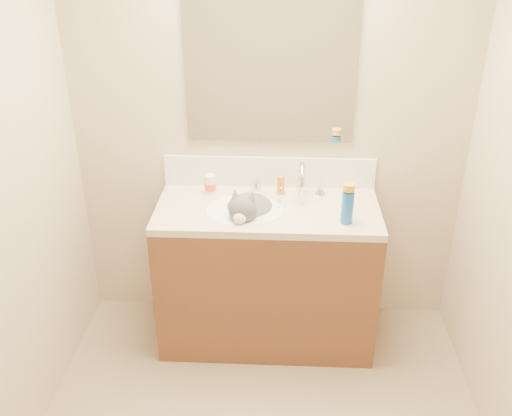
# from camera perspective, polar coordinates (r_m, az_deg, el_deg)

# --- Properties ---
(room_shell) EXTENTS (2.24, 2.54, 2.52)m
(room_shell) POSITION_cam_1_polar(r_m,az_deg,el_deg) (1.90, 0.46, 3.28)
(room_shell) COLOR #BBA98B
(room_shell) RESTS_ON ground
(vanity_cabinet) EXTENTS (1.20, 0.55, 0.82)m
(vanity_cabinet) POSITION_cam_1_polar(r_m,az_deg,el_deg) (3.29, 1.10, -6.90)
(vanity_cabinet) COLOR brown
(vanity_cabinet) RESTS_ON ground
(counter_slab) EXTENTS (1.20, 0.55, 0.04)m
(counter_slab) POSITION_cam_1_polar(r_m,az_deg,el_deg) (3.06, 1.17, -0.26)
(counter_slab) COLOR beige
(counter_slab) RESTS_ON vanity_cabinet
(basin) EXTENTS (0.45, 0.36, 0.14)m
(basin) POSITION_cam_1_polar(r_m,az_deg,el_deg) (3.07, -1.10, -1.29)
(basin) COLOR white
(basin) RESTS_ON vanity_cabinet
(faucet) EXTENTS (0.28, 0.20, 0.21)m
(faucet) POSITION_cam_1_polar(r_m,az_deg,el_deg) (3.14, 4.55, 2.55)
(faucet) COLOR silver
(faucet) RESTS_ON counter_slab
(cat) EXTENTS (0.34, 0.42, 0.32)m
(cat) POSITION_cam_1_polar(r_m,az_deg,el_deg) (3.06, -0.73, -0.54)
(cat) COLOR #4B494B
(cat) RESTS_ON basin
(backsplash) EXTENTS (1.20, 0.02, 0.18)m
(backsplash) POSITION_cam_1_polar(r_m,az_deg,el_deg) (3.25, 1.33, 3.62)
(backsplash) COLOR silver
(backsplash) RESTS_ON counter_slab
(mirror) EXTENTS (0.90, 0.02, 0.80)m
(mirror) POSITION_cam_1_polar(r_m,az_deg,el_deg) (3.06, 1.45, 13.77)
(mirror) COLOR white
(mirror) RESTS_ON room_shell
(pill_bottle) EXTENTS (0.06, 0.06, 0.11)m
(pill_bottle) POSITION_cam_1_polar(r_m,az_deg,el_deg) (3.19, -4.59, 2.36)
(pill_bottle) COLOR white
(pill_bottle) RESTS_ON counter_slab
(pill_label) EXTENTS (0.06, 0.06, 0.04)m
(pill_label) POSITION_cam_1_polar(r_m,az_deg,el_deg) (3.19, -4.59, 2.19)
(pill_label) COLOR #E64626
(pill_label) RESTS_ON pill_bottle
(silver_jar) EXTENTS (0.05, 0.05, 0.05)m
(silver_jar) POSITION_cam_1_polar(r_m,az_deg,el_deg) (3.23, 0.07, 2.23)
(silver_jar) COLOR #B7B7BC
(silver_jar) RESTS_ON counter_slab
(amber_bottle) EXTENTS (0.05, 0.05, 0.10)m
(amber_bottle) POSITION_cam_1_polar(r_m,az_deg,el_deg) (3.19, 2.49, 2.36)
(amber_bottle) COLOR #C86E17
(amber_bottle) RESTS_ON counter_slab
(toothbrush) EXTENTS (0.01, 0.13, 0.01)m
(toothbrush) POSITION_cam_1_polar(r_m,az_deg,el_deg) (3.10, 2.27, 0.62)
(toothbrush) COLOR white
(toothbrush) RESTS_ON counter_slab
(toothbrush_head) EXTENTS (0.02, 0.03, 0.02)m
(toothbrush_head) POSITION_cam_1_polar(r_m,az_deg,el_deg) (3.10, 2.27, 0.69)
(toothbrush_head) COLOR #5A8CBF
(toothbrush_head) RESTS_ON counter_slab
(spray_can) EXTENTS (0.06, 0.06, 0.17)m
(spray_can) POSITION_cam_1_polar(r_m,az_deg,el_deg) (2.90, 9.11, 0.05)
(spray_can) COLOR #1859AA
(spray_can) RESTS_ON counter_slab
(spray_cap) EXTENTS (0.06, 0.06, 0.04)m
(spray_cap) POSITION_cam_1_polar(r_m,az_deg,el_deg) (2.85, 9.28, 2.06)
(spray_cap) COLOR gold
(spray_cap) RESTS_ON spray_can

